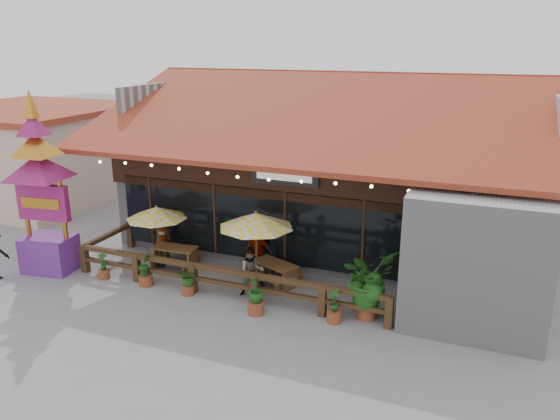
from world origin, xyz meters
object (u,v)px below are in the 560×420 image
at_px(tropical_plant, 368,279).
at_px(picnic_table_left, 175,253).
at_px(umbrella_left, 157,213).
at_px(thai_sign_tower, 39,172).
at_px(umbrella_right, 256,221).
at_px(picnic_table_right, 275,270).

bearing_deg(tropical_plant, picnic_table_left, 170.69).
xyz_separation_m(umbrella_left, thai_sign_tower, (-3.10, -1.58, 1.44)).
distance_m(umbrella_left, tropical_plant, 7.26).
distance_m(umbrella_right, picnic_table_right, 1.73).
bearing_deg(thai_sign_tower, umbrella_left, 26.95).
relative_size(umbrella_right, picnic_table_left, 1.62).
xyz_separation_m(picnic_table_right, tropical_plant, (3.10, -1.07, 0.66)).
distance_m(umbrella_left, picnic_table_right, 4.30).
height_order(umbrella_right, picnic_table_right, umbrella_right).
relative_size(picnic_table_left, picnic_table_right, 0.84).
distance_m(picnic_table_right, thai_sign_tower, 7.90).
distance_m(picnic_table_left, thai_sign_tower, 4.90).
bearing_deg(umbrella_left, thai_sign_tower, -153.05).
height_order(picnic_table_left, thai_sign_tower, thai_sign_tower).
distance_m(umbrella_left, thai_sign_tower, 3.77).
height_order(umbrella_right, thai_sign_tower, thai_sign_tower).
bearing_deg(thai_sign_tower, tropical_plant, 3.61).
xyz_separation_m(umbrella_left, tropical_plant, (7.17, -0.93, -0.72)).
height_order(umbrella_left, thai_sign_tower, thai_sign_tower).
distance_m(umbrella_left, umbrella_right, 3.62).
height_order(umbrella_right, tropical_plant, umbrella_right).
height_order(picnic_table_right, thai_sign_tower, thai_sign_tower).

